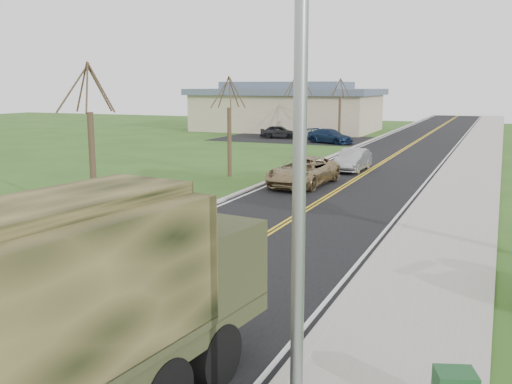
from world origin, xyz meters
The scene contains 17 objects.
ground centered at (0.00, 0.00, 0.00)m, with size 160.00×160.00×0.00m, color #294D19.
road centered at (0.00, 40.00, 0.01)m, with size 8.00×120.00×0.01m, color black.
curb_right centered at (4.15, 40.00, 0.06)m, with size 0.30×120.00×0.12m, color #9E998E.
sidewalk_right centered at (5.90, 40.00, 0.05)m, with size 3.20×120.00×0.10m, color #9E998E.
curb_left centered at (-4.15, 40.00, 0.05)m, with size 0.30×120.00×0.10m, color #9E998E.
street_light centered at (4.90, -0.50, 4.43)m, with size 1.65×0.22×8.00m.
bare_tree_a centered at (-7.00, 10.00, 2.63)m, with size 1.93×2.26×6.08m.
bare_tree_b centered at (-7.00, 22.00, 2.48)m, with size 1.83×2.14×5.73m.
bare_tree_c centered at (-7.00, 34.00, 2.78)m, with size 2.04×2.39×6.42m.
bare_tree_d centered at (-7.00, 46.00, 2.55)m, with size 1.88×2.20×5.91m.
commercial_building centered at (-15.98, 55.97, 2.69)m, with size 25.50×21.50×5.65m.
military_truck centered at (1.73, -1.40, 2.08)m, with size 3.42×7.54×3.64m.
suv_champagne centered at (-2.09, 20.72, 0.75)m, with size 2.50×5.42×1.51m, color #8C754F.
sedan_silver centered at (-0.96, 26.89, 0.68)m, with size 1.44×4.12×1.36m, color #9F9FA3.
lot_car_dark centered at (-13.13, 45.95, 0.65)m, with size 1.55×3.84×1.31m, color black.
lot_car_silver centered at (-9.10, 46.24, 0.61)m, with size 1.29×3.69×1.22m, color #A6A7AB.
lot_car_navy centered at (-7.04, 43.03, 0.66)m, with size 1.84×4.54×1.32m, color #101F3B.
Camera 1 is at (7.39, -7.45, 5.17)m, focal length 40.00 mm.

